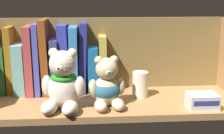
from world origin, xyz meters
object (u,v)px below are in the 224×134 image
at_px(book_4, 22,68).
at_px(pillar_candle, 140,84).
at_px(book_2, 3,70).
at_px(book_9, 64,58).
at_px(book_5, 32,59).
at_px(book_11, 83,57).
at_px(book_10, 74,59).
at_px(teddy_bear_larger, 63,84).
at_px(book_7, 46,56).
at_px(book_13, 102,63).
at_px(book_3, 11,60).
at_px(book_8, 55,65).
at_px(book_12, 93,68).
at_px(book_6, 39,58).
at_px(teddy_bear_smaller, 107,87).
at_px(small_product_box, 202,101).

xyz_separation_m(book_4, pillar_candle, (0.39, -0.08, -0.04)).
bearing_deg(book_2, book_9, 0.00).
relative_size(book_5, book_11, 0.97).
relative_size(book_10, pillar_candle, 2.70).
bearing_deg(book_9, teddy_bear_larger, -87.30).
distance_m(book_7, teddy_bear_larger, 0.19).
bearing_deg(book_13, book_3, 180.00).
height_order(book_3, pillar_candle, book_3).
height_order(book_8, book_12, book_8).
height_order(book_5, book_6, book_6).
distance_m(book_12, teddy_bear_smaller, 0.16).
distance_m(book_2, book_9, 0.21).
xyz_separation_m(book_3, book_12, (0.27, 0.00, -0.03)).
height_order(book_8, small_product_box, book_8).
bearing_deg(book_5, small_product_box, -20.53).
bearing_deg(book_8, book_6, 180.00).
distance_m(book_4, book_5, 0.05).
bearing_deg(book_7, book_5, 180.00).
bearing_deg(book_6, book_10, 0.00).
relative_size(book_10, small_product_box, 2.59).
relative_size(book_6, book_9, 1.02).
distance_m(book_6, book_9, 0.08).
bearing_deg(book_10, teddy_bear_larger, -98.33).
bearing_deg(book_3, teddy_bear_larger, -42.64).
xyz_separation_m(book_13, small_product_box, (0.28, -0.20, -0.07)).
relative_size(book_3, book_13, 1.16).
distance_m(book_6, book_10, 0.12).
height_order(book_7, small_product_box, book_7).
height_order(book_7, teddy_bear_larger, book_7).
distance_m(book_9, pillar_candle, 0.27).
distance_m(book_2, book_13, 0.33).
height_order(book_8, book_10, book_10).
bearing_deg(book_3, book_7, 0.00).
bearing_deg(book_6, book_13, 0.00).
bearing_deg(small_product_box, teddy_bear_smaller, 171.83).
relative_size(book_4, book_5, 0.74).
height_order(book_9, book_11, book_11).
height_order(book_2, book_6, book_6).
height_order(book_13, pillar_candle, book_13).
bearing_deg(book_12, teddy_bear_smaller, -75.69).
bearing_deg(small_product_box, book_3, 161.64).
height_order(book_5, teddy_bear_larger, book_5).
xyz_separation_m(book_3, book_7, (0.12, 0.00, 0.01)).
distance_m(book_13, small_product_box, 0.35).
bearing_deg(book_13, book_8, 180.00).
xyz_separation_m(book_8, book_10, (0.06, 0.00, 0.02)).
bearing_deg(book_13, book_12, 180.00).
relative_size(book_8, small_product_box, 2.13).
height_order(book_9, book_10, book_9).
height_order(book_4, teddy_bear_smaller, book_4).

